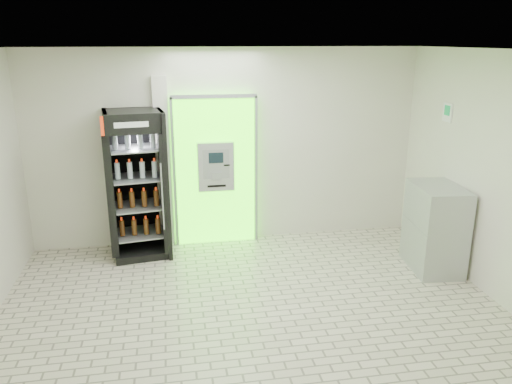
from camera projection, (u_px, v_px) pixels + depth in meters
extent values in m
plane|color=beige|center=(255.00, 318.00, 5.79)|extent=(6.00, 6.00, 0.00)
plane|color=silver|center=(227.00, 148.00, 7.70)|extent=(6.00, 0.00, 6.00)
plane|color=silver|center=(326.00, 318.00, 3.00)|extent=(6.00, 0.00, 6.00)
plane|color=silver|center=(506.00, 182.00, 5.85)|extent=(0.00, 5.00, 5.00)
plane|color=white|center=(255.00, 50.00, 4.91)|extent=(6.00, 6.00, 0.00)
cube|color=#3FFA0D|center=(215.00, 171.00, 7.71)|extent=(1.20, 0.12, 2.30)
cube|color=gray|center=(214.00, 96.00, 7.30)|extent=(1.28, 0.04, 0.06)
cube|color=gray|center=(174.00, 174.00, 7.54)|extent=(0.04, 0.04, 2.30)
cube|color=gray|center=(256.00, 170.00, 7.75)|extent=(0.04, 0.04, 2.30)
cube|color=black|center=(223.00, 212.00, 7.86)|extent=(0.62, 0.01, 0.67)
cube|color=black|center=(191.00, 119.00, 7.36)|extent=(0.22, 0.01, 0.18)
cube|color=#A6A8AD|center=(216.00, 167.00, 7.58)|extent=(0.55, 0.12, 0.75)
cube|color=black|center=(216.00, 158.00, 7.47)|extent=(0.22, 0.01, 0.16)
cube|color=gray|center=(216.00, 176.00, 7.55)|extent=(0.16, 0.01, 0.12)
cube|color=black|center=(227.00, 165.00, 7.53)|extent=(0.09, 0.01, 0.02)
cube|color=black|center=(217.00, 186.00, 7.60)|extent=(0.28, 0.01, 0.03)
cube|color=silver|center=(164.00, 163.00, 7.55)|extent=(0.22, 0.10, 2.60)
cube|color=#193FB2|center=(162.00, 141.00, 7.40)|extent=(0.09, 0.01, 0.06)
cube|color=red|center=(163.00, 150.00, 7.44)|extent=(0.09, 0.01, 0.06)
cube|color=yellow|center=(163.00, 159.00, 7.48)|extent=(0.09, 0.01, 0.06)
cube|color=orange|center=(164.00, 167.00, 7.51)|extent=(0.09, 0.01, 0.06)
cube|color=red|center=(164.00, 175.00, 7.55)|extent=(0.09, 0.01, 0.06)
cube|color=black|center=(138.00, 185.00, 7.25)|extent=(0.90, 0.84, 2.15)
cube|color=black|center=(139.00, 179.00, 7.57)|extent=(0.81, 0.17, 2.15)
cube|color=red|center=(131.00, 125.00, 6.63)|extent=(0.78, 0.12, 0.26)
cube|color=white|center=(131.00, 125.00, 6.63)|extent=(0.45, 0.07, 0.08)
cube|color=black|center=(142.00, 250.00, 7.55)|extent=(0.90, 0.84, 0.11)
cylinder|color=gray|center=(162.00, 197.00, 6.97)|extent=(0.03, 0.03, 0.97)
cube|color=gray|center=(141.00, 233.00, 7.47)|extent=(0.76, 0.71, 0.02)
cube|color=gray|center=(139.00, 206.00, 7.34)|extent=(0.76, 0.71, 0.02)
cube|color=gray|center=(137.00, 178.00, 7.22)|extent=(0.76, 0.71, 0.02)
cube|color=gray|center=(135.00, 148.00, 7.09)|extent=(0.76, 0.71, 0.02)
cube|color=#A6A8AD|center=(435.00, 228.00, 6.90)|extent=(0.69, 0.96, 1.20)
cube|color=gray|center=(415.00, 225.00, 6.83)|extent=(0.09, 0.88, 0.01)
cube|color=white|center=(448.00, 113.00, 6.98)|extent=(0.02, 0.22, 0.26)
cube|color=#0C8441|center=(447.00, 110.00, 6.97)|extent=(0.00, 0.14, 0.14)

